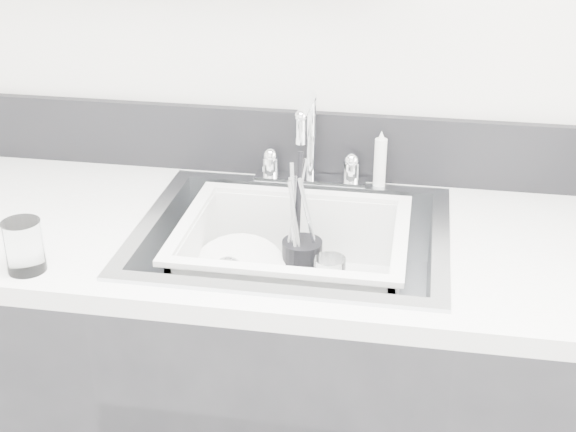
# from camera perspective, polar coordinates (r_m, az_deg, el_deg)

# --- Properties ---
(counter_run) EXTENTS (3.20, 0.62, 0.92)m
(counter_run) POSITION_cam_1_polar(r_m,az_deg,el_deg) (1.91, 0.27, -13.54)
(counter_run) COLOR #242427
(counter_run) RESTS_ON ground
(backsplash) EXTENTS (3.20, 0.02, 0.16)m
(backsplash) POSITION_cam_1_polar(r_m,az_deg,el_deg) (1.89, 1.83, 5.08)
(backsplash) COLOR black
(backsplash) RESTS_ON counter_run
(sink) EXTENTS (0.64, 0.52, 0.20)m
(sink) POSITION_cam_1_polar(r_m,az_deg,el_deg) (1.70, 0.29, -3.83)
(sink) COLOR silver
(sink) RESTS_ON counter_run
(faucet) EXTENTS (0.26, 0.18, 0.23)m
(faucet) POSITION_cam_1_polar(r_m,az_deg,el_deg) (1.85, 1.58, 3.94)
(faucet) COLOR silver
(faucet) RESTS_ON counter_run
(side_sprayer) EXTENTS (0.03, 0.03, 0.14)m
(side_sprayer) POSITION_cam_1_polar(r_m,az_deg,el_deg) (1.84, 6.57, 3.99)
(side_sprayer) COLOR white
(side_sprayer) RESTS_ON counter_run
(wash_tub) EXTENTS (0.49, 0.40, 0.18)m
(wash_tub) POSITION_cam_1_polar(r_m,az_deg,el_deg) (1.69, 0.33, -3.41)
(wash_tub) COLOR white
(wash_tub) RESTS_ON sink
(plate_stack) EXTENTS (0.25, 0.24, 0.10)m
(plate_stack) POSITION_cam_1_polar(r_m,az_deg,el_deg) (1.72, -3.26, -4.77)
(plate_stack) COLOR white
(plate_stack) RESTS_ON wash_tub
(utensil_cup) EXTENTS (0.09, 0.09, 0.29)m
(utensil_cup) POSITION_cam_1_polar(r_m,az_deg,el_deg) (1.73, 1.00, -3.18)
(utensil_cup) COLOR black
(utensil_cup) RESTS_ON wash_tub
(ladle) EXTENTS (0.27, 0.16, 0.07)m
(ladle) POSITION_cam_1_polar(r_m,az_deg,el_deg) (1.69, -2.42, -4.98)
(ladle) COLOR silver
(ladle) RESTS_ON wash_tub
(tumbler_in_tub) EXTENTS (0.07, 0.07, 0.09)m
(tumbler_in_tub) POSITION_cam_1_polar(r_m,az_deg,el_deg) (1.70, 2.97, -4.44)
(tumbler_in_tub) COLOR white
(tumbler_in_tub) RESTS_ON wash_tub
(tumbler_counter) EXTENTS (0.08, 0.08, 0.10)m
(tumbler_counter) POSITION_cam_1_polar(r_m,az_deg,el_deg) (1.57, -18.27, -2.06)
(tumbler_counter) COLOR white
(tumbler_counter) RESTS_ON counter_run
(bowl_small) EXTENTS (0.15, 0.15, 0.04)m
(bowl_small) POSITION_cam_1_polar(r_m,az_deg,el_deg) (1.63, 2.99, -7.02)
(bowl_small) COLOR white
(bowl_small) RESTS_ON wash_tub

